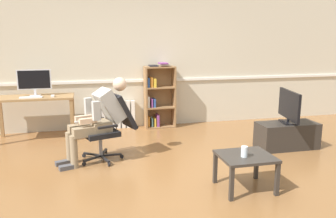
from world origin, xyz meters
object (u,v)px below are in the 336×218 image
Objects in this scene: office_chair at (110,124)px; radiator at (111,115)px; tv_screen at (289,106)px; computer_desk at (35,103)px; computer_mouse at (53,96)px; bookshelf at (158,97)px; keyboard at (31,97)px; tv_stand at (287,135)px; drinking_glass at (244,152)px; coffee_table at (246,160)px; imac_monitor at (34,81)px; person_seated at (98,117)px.

radiator is at bearing 157.49° from office_chair.
office_chair is 1.22× the size of tv_screen.
computer_mouse reaches higher than computer_desk.
keyboard is at bearing -169.19° from bookshelf.
tv_stand is 7.71× the size of drinking_glass.
coffee_table is (-1.34, -1.24, -0.33)m from tv_screen.
tv_screen is (2.67, -1.87, 0.42)m from radiator.
office_chair reaches higher than coffee_table.
keyboard is 3.66× the size of computer_mouse.
tv_screen reaches higher than drinking_glass.
radiator reaches higher than coffee_table.
drinking_glass is at bearing -45.01° from keyboard.
imac_monitor is at bearing -174.46° from bookshelf.
bookshelf is at bearing 96.74° from drinking_glass.
computer_desk reaches higher than drinking_glass.
person_seated is at bearing -99.31° from radiator.
keyboard is (-0.04, -0.22, -0.26)m from imac_monitor.
keyboard is 1.53m from radiator.
imac_monitor is at bearing 132.27° from drinking_glass.
tv_screen is (3.67, -1.36, -0.08)m from computer_mouse.
keyboard is at bearing -151.78° from office_chair.
keyboard is 1.62m from person_seated.
imac_monitor is 5.65× the size of computer_mouse.
computer_desk is at bearing 134.18° from coffee_table.
keyboard is at bearing 161.56° from tv_stand.
imac_monitor reaches higher than office_chair.
office_chair is at bearing -47.33° from computer_desk.
computer_desk reaches higher than radiator.
tv_stand is at bearing 69.17° from person_seated.
office_chair reaches higher than tv_screen.
radiator is (1.31, 0.31, -0.75)m from imac_monitor.
coffee_table is (1.33, -3.11, 0.09)m from radiator.
coffee_table is (1.61, -1.37, -0.29)m from person_seated.
bookshelf is at bearing 128.42° from office_chair.
computer_desk is at bearing 159.64° from tv_stand.
computer_mouse is at bearing 159.68° from tv_stand.
person_seated is at bearing 177.60° from tv_stand.
keyboard reaches higher than tv_stand.
computer_mouse is at bearing -161.61° from office_chair.
drinking_glass reaches higher than coffee_table.
imac_monitor is 1.54m from radiator.
tv_screen is 1.29× the size of coffee_table.
computer_desk is at bearing -97.34° from imac_monitor.
tv_screen is at bearing -18.44° from keyboard.
coffee_table is 0.14m from drinking_glass.
person_seated is at bearing -54.47° from imac_monitor.
computer_desk is at bearing -155.76° from office_chair.
radiator is (1.32, 0.39, -0.37)m from computer_desk.
keyboard is at bearing -157.24° from person_seated.
computer_desk is 1.77m from office_chair.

